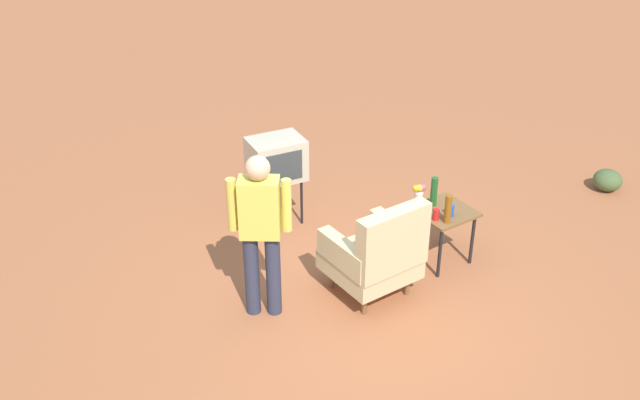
{
  "coord_description": "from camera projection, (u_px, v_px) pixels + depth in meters",
  "views": [
    {
      "loc": [
        3.39,
        4.39,
        4.27
      ],
      "look_at": [
        -0.2,
        -1.0,
        0.65
      ],
      "focal_mm": 40.21,
      "sensor_mm": 36.0,
      "label": 1
    }
  ],
  "objects": [
    {
      "name": "ground_plane",
      "position": [
        360.0,
        306.0,
        6.91
      ],
      "size": [
        60.0,
        60.0,
        0.0
      ],
      "primitive_type": "plane",
      "color": "#A05B38"
    },
    {
      "name": "armchair",
      "position": [
        377.0,
        253.0,
        6.82
      ],
      "size": [
        0.79,
        0.8,
        1.06
      ],
      "color": "brown",
      "rests_on": "ground"
    },
    {
      "name": "side_table",
      "position": [
        443.0,
        218.0,
        7.36
      ],
      "size": [
        0.56,
        0.56,
        0.61
      ],
      "color": "black",
      "rests_on": "ground"
    },
    {
      "name": "tv_on_stand",
      "position": [
        276.0,
        160.0,
        7.94
      ],
      "size": [
        0.65,
        0.51,
        1.03
      ],
      "color": "black",
      "rests_on": "ground"
    },
    {
      "name": "person_standing",
      "position": [
        260.0,
        227.0,
        6.39
      ],
      "size": [
        0.48,
        0.39,
        1.64
      ],
      "color": "#2D3347",
      "rests_on": "ground"
    },
    {
      "name": "bottle_tall_amber",
      "position": [
        448.0,
        209.0,
        7.04
      ],
      "size": [
        0.07,
        0.07,
        0.3
      ],
      "primitive_type": "cylinder",
      "color": "brown",
      "rests_on": "side_table"
    },
    {
      "name": "soda_can_red",
      "position": [
        436.0,
        214.0,
        7.12
      ],
      "size": [
        0.07,
        0.07,
        0.12
      ],
      "primitive_type": "cylinder",
      "color": "red",
      "rests_on": "side_table"
    },
    {
      "name": "bottle_wine_green",
      "position": [
        434.0,
        192.0,
        7.33
      ],
      "size": [
        0.07,
        0.07,
        0.32
      ],
      "primitive_type": "cylinder",
      "color": "#1E5623",
      "rests_on": "side_table"
    },
    {
      "name": "soda_can_blue",
      "position": [
        451.0,
        210.0,
        7.19
      ],
      "size": [
        0.07,
        0.07,
        0.12
      ],
      "primitive_type": "cylinder",
      "color": "blue",
      "rests_on": "side_table"
    },
    {
      "name": "flower_vase",
      "position": [
        419.0,
        195.0,
        7.29
      ],
      "size": [
        0.14,
        0.1,
        0.27
      ],
      "color": "silver",
      "rests_on": "side_table"
    },
    {
      "name": "shrub_far",
      "position": [
        608.0,
        180.0,
        8.91
      ],
      "size": [
        0.35,
        0.35,
        0.27
      ],
      "primitive_type": "ellipsoid",
      "color": "#475B33",
      "rests_on": "ground"
    }
  ]
}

